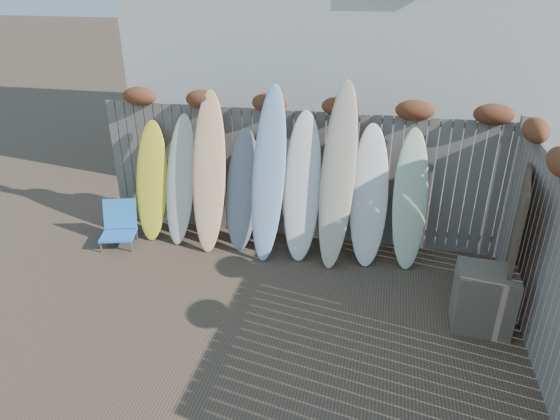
% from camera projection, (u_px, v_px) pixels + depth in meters
% --- Properties ---
extents(ground, '(80.00, 80.00, 0.00)m').
position_uv_depth(ground, '(258.00, 331.00, 5.81)').
color(ground, '#493A2D').
extents(back_fence, '(6.05, 0.28, 2.24)m').
position_uv_depth(back_fence, '(301.00, 165.00, 7.39)').
color(back_fence, slate).
rests_on(back_fence, ground).
extents(right_fence, '(0.28, 4.40, 2.24)m').
position_uv_depth(right_fence, '(553.00, 265.00, 4.96)').
color(right_fence, slate).
rests_on(right_fence, ground).
extents(house, '(8.50, 5.50, 6.33)m').
position_uv_depth(house, '(360.00, 3.00, 10.06)').
color(house, silver).
rests_on(house, ground).
extents(beach_chair, '(0.61, 0.64, 0.66)m').
position_uv_depth(beach_chair, '(119.00, 225.00, 7.58)').
color(beach_chair, blue).
rests_on(beach_chair, ground).
extents(wooden_crate, '(0.66, 0.55, 0.75)m').
position_uv_depth(wooden_crate, '(483.00, 299.00, 5.75)').
color(wooden_crate, '#4D443A').
rests_on(wooden_crate, ground).
extents(lattice_panel, '(0.30, 1.13, 1.72)m').
position_uv_depth(lattice_panel, '(513.00, 247.00, 5.84)').
color(lattice_panel, '#45372A').
rests_on(lattice_panel, ground).
extents(surfboard_0, '(0.54, 0.67, 1.78)m').
position_uv_depth(surfboard_0, '(152.00, 181.00, 7.62)').
color(surfboard_0, yellow).
rests_on(surfboard_0, ground).
extents(surfboard_1, '(0.50, 0.71, 1.91)m').
position_uv_depth(surfboard_1, '(181.00, 180.00, 7.48)').
color(surfboard_1, beige).
rests_on(surfboard_1, ground).
extents(surfboard_2, '(0.56, 0.84, 2.28)m').
position_uv_depth(surfboard_2, '(209.00, 173.00, 7.25)').
color(surfboard_2, '#EBA884').
rests_on(surfboard_2, ground).
extents(surfboard_3, '(0.50, 0.64, 1.75)m').
position_uv_depth(surfboard_3, '(242.00, 190.00, 7.32)').
color(surfboard_3, gray).
rests_on(surfboard_3, ground).
extents(surfboard_4, '(0.50, 0.86, 2.41)m').
position_uv_depth(surfboard_4, '(269.00, 174.00, 7.01)').
color(surfboard_4, '#98B7DE').
rests_on(surfboard_4, ground).
extents(surfboard_5, '(0.56, 0.75, 2.06)m').
position_uv_depth(surfboard_5, '(302.00, 187.00, 7.04)').
color(surfboard_5, white).
rests_on(surfboard_5, ground).
extents(surfboard_6, '(0.53, 0.90, 2.49)m').
position_uv_depth(surfboard_6, '(338.00, 176.00, 6.82)').
color(surfboard_6, beige).
rests_on(surfboard_6, ground).
extents(surfboard_7, '(0.58, 0.73, 1.93)m').
position_uv_depth(surfboard_7, '(369.00, 196.00, 6.92)').
color(surfboard_7, white).
rests_on(surfboard_7, ground).
extents(surfboard_8, '(0.53, 0.71, 1.89)m').
position_uv_depth(surfboard_8, '(410.00, 200.00, 6.85)').
color(surfboard_8, beige).
rests_on(surfboard_8, ground).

